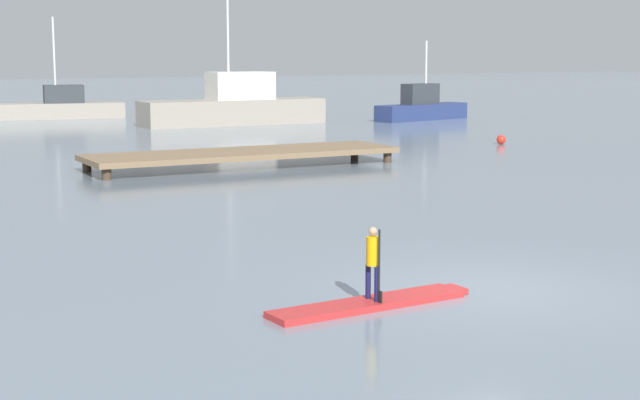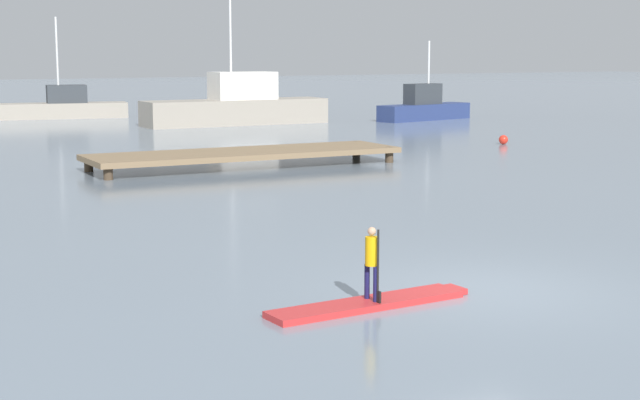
{
  "view_description": "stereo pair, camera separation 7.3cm",
  "coord_description": "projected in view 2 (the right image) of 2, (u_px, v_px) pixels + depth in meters",
  "views": [
    {
      "loc": [
        -9.55,
        -12.21,
        3.8
      ],
      "look_at": [
        -0.99,
        3.93,
        0.99
      ],
      "focal_mm": 54.68,
      "sensor_mm": 36.0,
      "label": 1
    },
    {
      "loc": [
        -9.48,
        -12.24,
        3.8
      ],
      "look_at": [
        -0.99,
        3.93,
        0.99
      ],
      "focal_mm": 54.68,
      "sensor_mm": 36.0,
      "label": 2
    }
  ],
  "objects": [
    {
      "name": "ground_plane",
      "position": [
        488.0,
        289.0,
        15.65
      ],
      "size": [
        240.0,
        240.0,
        0.0
      ],
      "primitive_type": "plane",
      "color": "gray"
    },
    {
      "name": "paddleboard_near",
      "position": [
        371.0,
        303.0,
        14.58
      ],
      "size": [
        3.42,
        0.83,
        0.1
      ],
      "color": "red",
      "rests_on": "ground"
    },
    {
      "name": "paddler_child_solo",
      "position": [
        372.0,
        259.0,
        14.47
      ],
      "size": [
        0.21,
        0.39,
        1.11
      ],
      "color": "#19194C",
      "rests_on": "paddleboard_near"
    },
    {
      "name": "fishing_boat_green_midground",
      "position": [
        237.0,
        106.0,
        50.18
      ],
      "size": [
        9.7,
        2.42,
        8.47
      ],
      "color": "#9E9384",
      "rests_on": "ground"
    },
    {
      "name": "motor_boat_small_navy",
      "position": [
        424.0,
        108.0,
        53.45
      ],
      "size": [
        6.18,
        2.71,
        4.3
      ],
      "color": "navy",
      "rests_on": "ground"
    },
    {
      "name": "trawler_grey_distant",
      "position": [
        64.0,
        107.0,
        54.85
      ],
      "size": [
        7.24,
        2.79,
        5.63
      ],
      "color": "#9E9384",
      "rests_on": "ground"
    },
    {
      "name": "floating_dock",
      "position": [
        245.0,
        154.0,
        31.99
      ],
      "size": [
        10.36,
        2.86,
        0.53
      ],
      "color": "#846B4C",
      "rests_on": "ground"
    },
    {
      "name": "mooring_buoy_near",
      "position": [
        503.0,
        140.0,
        39.69
      ],
      "size": [
        0.38,
        0.38,
        0.38
      ],
      "primitive_type": "sphere",
      "color": "red",
      "rests_on": "ground"
    }
  ]
}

